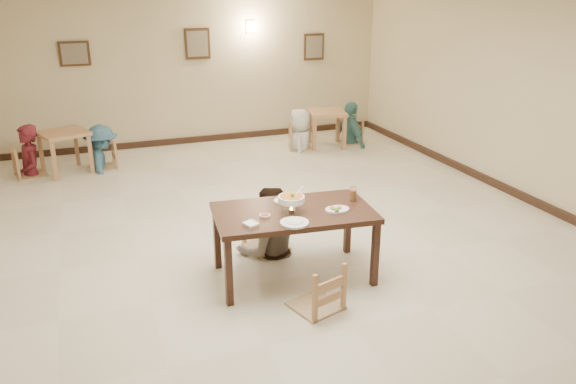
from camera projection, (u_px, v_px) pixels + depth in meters
name	position (u px, v px, depth m)	size (l,w,h in m)	color
floor	(276.00, 236.00, 7.37)	(10.00, 10.00, 0.00)	beige
wall_back	(193.00, 69.00, 11.24)	(10.00, 10.00, 0.00)	beige
wall_right	(535.00, 102.00, 8.16)	(10.00, 10.00, 0.00)	beige
baseboard_back	(198.00, 139.00, 11.72)	(8.00, 0.06, 0.12)	black
baseboard_right	(519.00, 194.00, 8.65)	(0.06, 10.00, 0.12)	black
picture_a	(74.00, 54.00, 10.34)	(0.55, 0.04, 0.45)	#3A2515
picture_b	(197.00, 44.00, 11.06)	(0.50, 0.04, 0.60)	#3A2515
picture_c	(314.00, 47.00, 11.93)	(0.45, 0.04, 0.55)	#3A2515
wall_sconce	(250.00, 27.00, 11.32)	(0.16, 0.05, 0.22)	#FFD88C
main_table	(294.00, 217.00, 6.12)	(1.80, 1.13, 0.80)	#3A1F15
chair_far	(265.00, 211.00, 6.89)	(0.47, 0.47, 1.00)	tan
chair_near	(316.00, 264.00, 5.59)	(0.46, 0.46, 0.98)	tan
main_diner	(268.00, 187.00, 6.68)	(0.81, 0.63, 1.68)	gray
curry_warmer	(291.00, 199.00, 5.99)	(0.32, 0.29, 0.26)	silver
rice_plate_far	(286.00, 200.00, 6.34)	(0.28, 0.28, 0.06)	white
rice_plate_near	(294.00, 222.00, 5.74)	(0.30, 0.30, 0.07)	white
fried_plate	(337.00, 209.00, 6.08)	(0.27, 0.27, 0.06)	white
chili_dish	(265.00, 215.00, 5.93)	(0.12, 0.12, 0.02)	white
napkin_cutlery	(251.00, 224.00, 5.71)	(0.18, 0.24, 0.03)	white
drink_glass	(353.00, 194.00, 6.35)	(0.08, 0.08, 0.16)	white
bg_table_left	(64.00, 139.00, 9.64)	(0.96, 0.96, 0.74)	tan
bg_table_right	(327.00, 118.00, 11.25)	(0.87, 0.87, 0.72)	tan
bg_chair_ll	(27.00, 147.00, 9.52)	(0.48, 0.48, 1.03)	tan
bg_chair_lr	(101.00, 142.00, 9.92)	(0.46, 0.46, 0.98)	tan
bg_chair_rl	(300.00, 126.00, 11.11)	(0.43, 0.43, 0.92)	tan
bg_chair_rr	(351.00, 122.00, 11.53)	(0.41, 0.41, 0.88)	tan
bg_diner_a	(23.00, 125.00, 9.39)	(0.65, 0.43, 1.78)	maroon
bg_diner_b	(99.00, 125.00, 9.82)	(1.02, 0.58, 1.57)	teal
bg_diner_c	(300.00, 109.00, 10.99)	(0.79, 0.52, 1.62)	silver
bg_diner_d	(351.00, 102.00, 11.38)	(1.01, 0.42, 1.73)	teal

